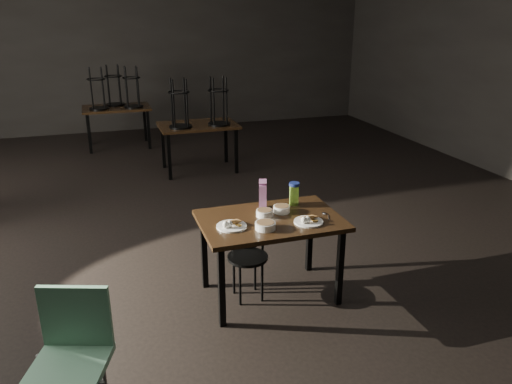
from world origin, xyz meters
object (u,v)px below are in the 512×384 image
object	(u,v)px
main_table	(270,227)
school_chair	(72,351)
bentwood_chair	(248,250)
juice_carton	(263,194)
water_bottle	(294,193)

from	to	relation	value
main_table	school_chair	world-z (taller)	school_chair
bentwood_chair	juice_carton	bearing A→B (deg)	59.45
bentwood_chair	main_table	bearing A→B (deg)	-6.61
juice_carton	water_bottle	distance (m)	0.30
main_table	water_bottle	bearing A→B (deg)	37.76
water_bottle	bentwood_chair	size ratio (longest dim) A/B	0.28
juice_carton	bentwood_chair	size ratio (longest dim) A/B	0.36
water_bottle	bentwood_chair	distance (m)	0.66
bentwood_chair	school_chair	world-z (taller)	school_chair
main_table	juice_carton	size ratio (longest dim) A/B	4.45
water_bottle	school_chair	size ratio (longest dim) A/B	0.23
water_bottle	school_chair	distance (m)	2.34
juice_carton	water_bottle	size ratio (longest dim) A/B	1.29
juice_carton	school_chair	distance (m)	2.11
water_bottle	school_chair	world-z (taller)	water_bottle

